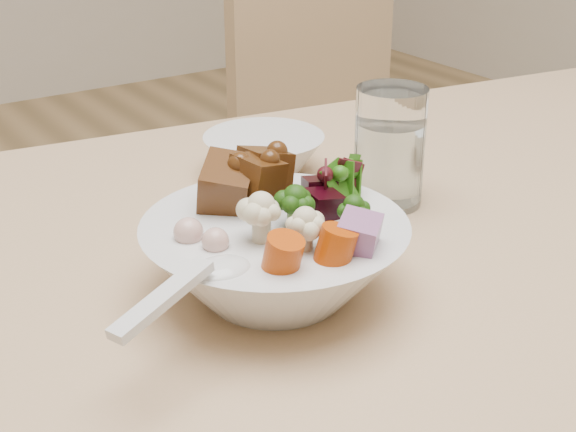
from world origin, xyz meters
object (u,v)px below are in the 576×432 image
(dining_table, at_px, (513,271))
(side_bowl, at_px, (264,155))
(food_bowl, at_px, (276,252))
(chair_far, at_px, (351,169))
(water_glass, at_px, (389,152))

(dining_table, bearing_deg, side_bowl, 133.45)
(side_bowl, bearing_deg, food_bowl, -119.98)
(chair_far, distance_m, water_glass, 0.71)
(dining_table, xyz_separation_m, food_bowl, (-0.31, 0.00, 0.11))
(dining_table, distance_m, side_bowl, 0.31)
(chair_far, relative_size, side_bowl, 6.16)
(food_bowl, height_order, water_glass, water_glass)
(dining_table, bearing_deg, water_glass, 145.34)
(food_bowl, relative_size, side_bowl, 1.61)
(chair_far, height_order, water_glass, chair_far)
(dining_table, relative_size, side_bowl, 11.49)
(chair_far, relative_size, food_bowl, 3.83)
(chair_far, bearing_deg, food_bowl, -138.67)
(water_glass, bearing_deg, food_bowl, -155.27)
(chair_far, xyz_separation_m, water_glass, (-0.38, -0.54, 0.28))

